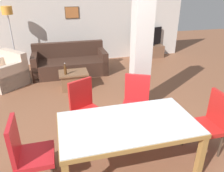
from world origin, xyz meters
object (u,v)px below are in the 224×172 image
Objects in this scene: dining_chair_far_right at (136,101)px; coffee_table at (74,80)px; dining_table at (128,131)px; dining_chair_head_left at (27,151)px; tv_stand at (148,52)px; dining_chair_far_left at (85,107)px; tv_screen at (149,37)px; dining_chair_head_right at (210,121)px; floor_lamp at (8,18)px; bottle at (65,70)px; sofa at (70,64)px; armchair at (6,74)px.

dining_chair_far_right is 1.39× the size of coffee_table.
dining_table is 2.89m from coffee_table.
dining_chair_far_right is 1.95m from dining_chair_head_left.
coffee_table is 3.44m from tv_stand.
tv_stand is (2.80, 3.88, -0.32)m from dining_chair_far_left.
coffee_table is 0.66× the size of tv_screen.
tv_screen reaches higher than coffee_table.
floor_lamp reaches higher than dining_chair_head_right.
bottle reaches higher than coffee_table.
tv_screen is at bearing 34.75° from coffee_table.
tv_stand is at bearing -89.32° from dining_chair_far_right.
dining_table is 1.86× the size of dining_chair_head_right.
dining_chair_head_right is at bearing -57.89° from coffee_table.
dining_chair_far_right is at bearing 106.87° from sofa.
floor_lamp is at bearing -29.28° from dining_chair_far_right.
dining_chair_far_right is at bearing 43.82° from dining_chair_head_right.
floor_lamp is (-0.73, 4.55, 1.03)m from dining_chair_head_left.
dining_chair_far_left is at bearing 25.86° from dining_chair_far_right.
dining_chair_far_right is at bearing -177.67° from armchair.
tv_screen is at bearing -152.17° from dining_chair_far_left.
tv_screen reaches higher than dining_chair_head_right.
tv_stand is at bearing 34.35° from bottle.
dining_chair_head_right is 5.73m from floor_lamp.
armchair is at bearing 44.47° from dining_chair_head_right.
dining_table is 5.33m from tv_screen.
dining_chair_far_right and dining_chair_head_right have the same top height.
floor_lamp reaches higher than dining_chair_head_left.
dining_table is at bearing 96.87° from sofa.
tv_stand is (1.06, 4.78, -0.32)m from dining_chair_head_right.
dining_chair_head_right is 0.52× the size of floor_lamp.
bottle is 0.15× the size of floor_lamp.
dining_chair_head_left is at bearing 78.18° from sofa.
dining_chair_head_right is at bearing 90.00° from dining_chair_head_left.
bottle is (-0.66, 2.72, -0.06)m from dining_table.
armchair is (-3.44, 3.51, -0.24)m from dining_chair_head_right.
dining_chair_head_right is 3.35m from bottle.
floor_lamp is at bearing 36.10° from dining_chair_head_right.
dining_chair_far_right reaches higher than coffee_table.
dining_chair_far_left is (-0.45, 0.90, -0.07)m from dining_table.
floor_lamp reaches higher than sofa.
dining_chair_head_left is 0.79× the size of armchair.
dining_chair_far_right reaches higher than bottle.
armchair is 1.77× the size of coffee_table.
dining_chair_head_right is 2.59m from dining_chair_head_left.
dining_chair_head_right is 4.92m from armchair.
dining_chair_head_right and dining_chair_far_left have the same top height.
tv_screen is 4.46m from floor_lamp.
floor_lamp reaches higher than bottle.
dining_table is at bearing 90.00° from dining_chair_head_left.
sofa is at bearing -162.91° from tv_stand.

